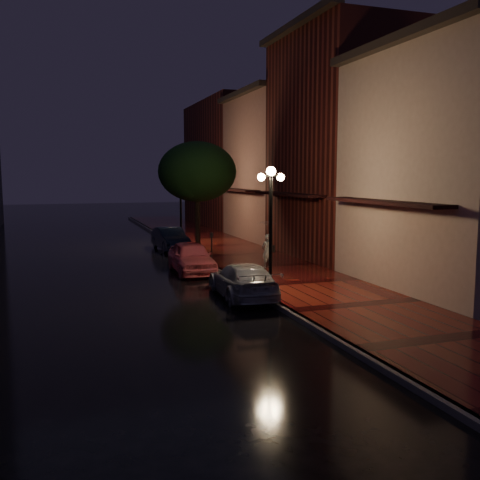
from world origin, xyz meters
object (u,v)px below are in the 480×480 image
object	(u,v)px
streetlamp_near	(271,222)
streetlamp_far	(181,202)
street_tree	(197,174)
pink_car	(191,257)
woman_with_umbrella	(267,237)
parking_meter	(212,244)
navy_car	(170,239)
silver_car	(243,280)

from	to	relation	value
streetlamp_near	streetlamp_far	world-z (taller)	same
streetlamp_near	street_tree	xyz separation A→B (m)	(0.26, 10.99, 1.64)
street_tree	streetlamp_near	bearing A→B (deg)	-91.35
pink_car	woman_with_umbrella	world-z (taller)	woman_with_umbrella
parking_meter	streetlamp_far	bearing A→B (deg)	83.02
streetlamp_far	navy_car	distance (m)	2.64
silver_car	woman_with_umbrella	xyz separation A→B (m)	(2.67, 4.48, 0.91)
silver_car	parking_meter	distance (m)	6.60
street_tree	woman_with_umbrella	xyz separation A→B (m)	(1.46, -6.36, -2.73)
woman_with_umbrella	streetlamp_near	bearing A→B (deg)	51.11
woman_with_umbrella	parking_meter	xyz separation A→B (m)	(-1.92, 2.07, -0.52)
pink_car	woman_with_umbrella	distance (m)	3.39
silver_car	parking_meter	bearing A→B (deg)	-93.38
streetlamp_far	navy_car	world-z (taller)	streetlamp_far
streetlamp_near	navy_car	bearing A→B (deg)	94.34
streetlamp_near	pink_car	world-z (taller)	streetlamp_near
street_tree	navy_car	distance (m)	4.10
street_tree	silver_car	xyz separation A→B (m)	(-1.21, -10.84, -3.64)
streetlamp_near	streetlamp_far	distance (m)	14.00
streetlamp_near	pink_car	xyz separation A→B (m)	(-1.50, 5.26, -1.93)
streetlamp_far	woman_with_umbrella	distance (m)	9.59
streetlamp_near	woman_with_umbrella	size ratio (longest dim) A/B	2.09
silver_car	streetlamp_near	bearing A→B (deg)	174.04
streetlamp_far	woman_with_umbrella	size ratio (longest dim) A/B	2.09
streetlamp_far	silver_car	world-z (taller)	streetlamp_far
pink_car	silver_car	distance (m)	5.14
pink_car	silver_car	xyz separation A→B (m)	(0.55, -5.11, -0.07)
streetlamp_near	navy_car	distance (m)	12.71
streetlamp_near	street_tree	bearing A→B (deg)	88.65
pink_car	parking_meter	world-z (taller)	parking_meter
streetlamp_near	woman_with_umbrella	bearing A→B (deg)	69.61
navy_car	street_tree	bearing A→B (deg)	-55.18
streetlamp_near	street_tree	world-z (taller)	street_tree
streetlamp_far	silver_car	size ratio (longest dim) A/B	1.04
streetlamp_near	parking_meter	bearing A→B (deg)	91.71
streetlamp_far	woman_with_umbrella	xyz separation A→B (m)	(1.72, -9.37, -1.08)
pink_car	woman_with_umbrella	xyz separation A→B (m)	(3.22, -0.63, 0.84)
street_tree	parking_meter	bearing A→B (deg)	-96.10
streetlamp_far	pink_car	bearing A→B (deg)	-99.75
woman_with_umbrella	navy_car	bearing A→B (deg)	-89.80
streetlamp_near	navy_car	size ratio (longest dim) A/B	1.12
streetlamp_far	pink_car	world-z (taller)	streetlamp_far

